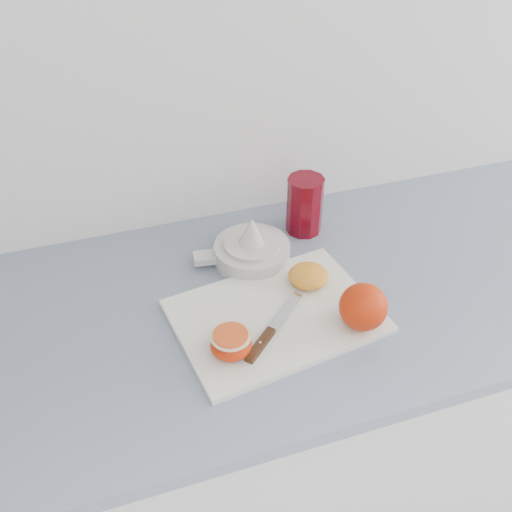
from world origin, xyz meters
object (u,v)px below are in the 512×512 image
object	(u,v)px
counter	(304,418)
citrus_juicer	(251,249)
cutting_board	(275,316)
half_orange	(231,343)
red_tumbler	(305,207)

from	to	relation	value
counter	citrus_juicer	size ratio (longest dim) A/B	12.35
cutting_board	citrus_juicer	size ratio (longest dim) A/B	1.81
counter	citrus_juicer	distance (m)	0.50
citrus_juicer	half_orange	bearing A→B (deg)	-115.13
counter	citrus_juicer	bearing A→B (deg)	130.89
cutting_board	half_orange	distance (m)	0.13
half_orange	red_tumbler	xyz separation A→B (m)	(0.26, 0.31, 0.03)
cutting_board	half_orange	size ratio (longest dim) A/B	5.10
cutting_board	citrus_juicer	xyz separation A→B (m)	(0.01, 0.18, 0.02)
half_orange	citrus_juicer	world-z (taller)	citrus_juicer
citrus_juicer	red_tumbler	world-z (taller)	red_tumbler
red_tumbler	cutting_board	bearing A→B (deg)	-122.17
half_orange	red_tumbler	world-z (taller)	red_tumbler
counter	half_orange	distance (m)	0.54
red_tumbler	citrus_juicer	bearing A→B (deg)	-155.02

